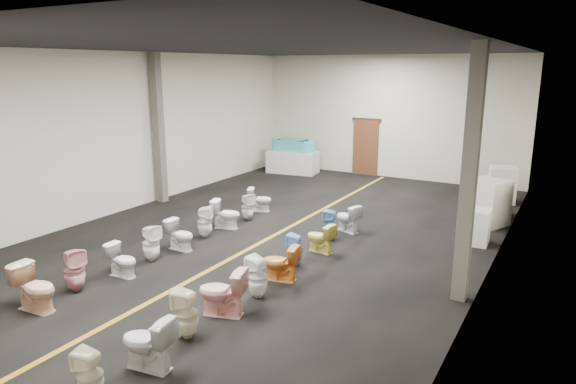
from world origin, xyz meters
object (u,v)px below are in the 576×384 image
at_px(toilet_right_2, 186,314).
at_px(toilet_right_5, 281,263).
at_px(toilet_right_4, 258,277).
at_px(toilet_left_10, 260,200).
at_px(toilet_left_8, 226,214).
at_px(appliance_crate_a, 475,226).
at_px(bathtub, 293,146).
at_px(toilet_right_6, 295,250).
at_px(display_table, 293,162).
at_px(toilet_left_4, 122,260).
at_px(toilet_right_3, 222,292).
at_px(toilet_left_3, 75,270).
at_px(toilet_right_7, 320,238).
at_px(appliance_crate_c, 494,201).
at_px(toilet_right_1, 147,343).
at_px(toilet_right_9, 348,218).
at_px(toilet_left_2, 35,288).
at_px(toilet_left_5, 151,243).
at_px(toilet_left_6, 180,235).
at_px(toilet_right_8, 330,225).
at_px(toilet_left_9, 248,207).
at_px(appliance_crate_d, 502,185).
at_px(appliance_crate_b, 488,202).
at_px(toilet_left_7, 205,222).
at_px(toilet_right_0, 90,376).

bearing_deg(toilet_right_2, toilet_right_5, 159.03).
relative_size(toilet_right_2, toilet_right_4, 1.02).
xyz_separation_m(toilet_left_10, toilet_right_4, (3.06, -4.81, 0.05)).
bearing_deg(toilet_left_8, toilet_right_2, -166.02).
bearing_deg(appliance_crate_a, bathtub, 146.83).
bearing_deg(toilet_right_6, display_table, -154.27).
relative_size(toilet_left_4, toilet_left_10, 0.97).
bearing_deg(toilet_right_3, display_table, -172.69).
distance_m(toilet_left_3, toilet_right_3, 3.01).
bearing_deg(toilet_right_7, appliance_crate_c, 159.21).
relative_size(appliance_crate_c, toilet_right_3, 0.98).
height_order(bathtub, toilet_right_1, bathtub).
xyz_separation_m(toilet_right_6, toilet_right_7, (0.10, 0.97, -0.00)).
xyz_separation_m(toilet_left_10, toilet_right_9, (2.96, -0.47, 0.01)).
height_order(appliance_crate_c, toilet_right_2, appliance_crate_c).
distance_m(toilet_left_4, toilet_right_6, 3.51).
height_order(toilet_right_4, toilet_right_9, toilet_right_4).
bearing_deg(bathtub, toilet_left_2, -79.87).
bearing_deg(toilet_right_7, toilet_left_2, -22.26).
xyz_separation_m(toilet_left_5, toilet_right_5, (2.94, 0.50, -0.04)).
bearing_deg(appliance_crate_c, toilet_right_4, -110.00).
xyz_separation_m(toilet_right_1, toilet_right_2, (-0.09, 0.91, 0.01)).
relative_size(toilet_left_6, toilet_right_8, 0.91).
bearing_deg(display_table, toilet_right_6, -60.37).
bearing_deg(bathtub, toilet_left_6, -75.69).
height_order(toilet_left_9, toilet_right_4, toilet_right_4).
bearing_deg(appliance_crate_d, display_table, 174.65).
xyz_separation_m(appliance_crate_b, toilet_right_1, (-2.92, -9.37, -0.21)).
relative_size(appliance_crate_a, toilet_left_2, 1.02).
xyz_separation_m(display_table, toilet_left_5, (1.98, -9.74, -0.02)).
bearing_deg(display_table, toilet_left_7, -75.95).
height_order(display_table, toilet_right_2, display_table).
bearing_deg(toilet_left_3, toilet_right_3, -62.91).
height_order(appliance_crate_b, toilet_left_9, appliance_crate_b).
distance_m(toilet_left_6, toilet_left_10, 3.60).
height_order(toilet_left_7, toilet_left_10, toilet_left_7).
height_order(toilet_right_0, toilet_right_1, toilet_right_1).
height_order(appliance_crate_c, toilet_right_0, appliance_crate_c).
bearing_deg(display_table, appliance_crate_a, -33.17).
relative_size(toilet_right_6, toilet_right_8, 0.90).
distance_m(toilet_left_6, toilet_right_2, 4.03).
bearing_deg(toilet_right_3, appliance_crate_a, 136.81).
height_order(toilet_left_8, toilet_right_5, toilet_left_8).
bearing_deg(toilet_right_3, toilet_right_5, 160.01).
bearing_deg(toilet_right_6, toilet_right_2, -4.00).
bearing_deg(toilet_right_5, toilet_right_7, 169.99).
height_order(toilet_left_4, toilet_right_0, toilet_right_0).
height_order(toilet_left_8, toilet_right_4, toilet_right_4).
bearing_deg(toilet_left_6, toilet_right_0, -148.81).
bearing_deg(toilet_left_4, toilet_left_7, -0.52).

